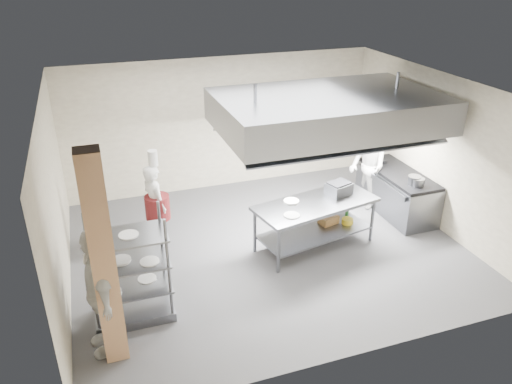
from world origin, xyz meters
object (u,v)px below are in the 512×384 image
object	(u,v)px
cooking_range	(396,193)
chef_line	(367,167)
island	(315,224)
pass_rack	(129,268)
stockpot	(414,180)
griddle	(339,189)
chef_head	(155,206)
chef_plating	(100,291)

from	to	relation	value
cooking_range	chef_line	world-z (taller)	chef_line
island	chef_line	size ratio (longest dim) A/B	1.27
pass_rack	chef_line	size ratio (longest dim) A/B	0.97
pass_rack	stockpot	xyz separation A→B (m)	(5.58, 1.06, 0.12)
cooking_range	stockpot	xyz separation A→B (m)	(-0.08, -0.62, 0.57)
pass_rack	griddle	xyz separation A→B (m)	(3.97, 1.14, 0.15)
chef_head	chef_plating	bearing A→B (deg)	135.24
island	cooking_range	size ratio (longest dim) A/B	1.13
island	stockpot	xyz separation A→B (m)	(2.15, 0.11, 0.53)
chef_plating	stockpot	world-z (taller)	chef_plating
island	chef_plating	bearing A→B (deg)	-170.53
chef_plating	stockpot	xyz separation A→B (m)	(6.00, 1.59, 0.05)
chef_plating	griddle	bearing A→B (deg)	104.81
pass_rack	chef_plating	xyz separation A→B (m)	(-0.43, -0.53, 0.08)
chef_line	stockpot	world-z (taller)	chef_line
island	chef_head	world-z (taller)	chef_head
chef_plating	griddle	distance (m)	4.70
chef_head	chef_line	size ratio (longest dim) A/B	0.91
island	cooking_range	xyz separation A→B (m)	(2.23, 0.72, -0.04)
pass_rack	griddle	world-z (taller)	pass_rack
chef_plating	island	bearing A→B (deg)	105.13
chef_line	chef_plating	bearing A→B (deg)	-60.87
cooking_range	island	bearing A→B (deg)	-162.07
pass_rack	cooking_range	distance (m)	5.91
chef_plating	chef_head	bearing A→B (deg)	150.30
pass_rack	chef_line	world-z (taller)	chef_line
chef_line	chef_plating	distance (m)	6.20
chef_plating	chef_line	bearing A→B (deg)	109.45
stockpot	chef_head	bearing A→B (deg)	169.44
island	stockpot	bearing A→B (deg)	-8.87
pass_rack	cooking_range	bearing A→B (deg)	17.05
griddle	stockpot	world-z (taller)	griddle
island	stockpot	size ratio (longest dim) A/B	8.96
cooking_range	griddle	distance (m)	1.87
chef_head	griddle	world-z (taller)	chef_head
cooking_range	chef_plating	distance (m)	6.49
cooking_range	griddle	world-z (taller)	griddle
island	griddle	distance (m)	0.81
chef_head	stockpot	size ratio (longest dim) A/B	6.39
island	cooking_range	world-z (taller)	island
chef_line	griddle	distance (m)	1.57
island	chef_head	size ratio (longest dim) A/B	1.40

